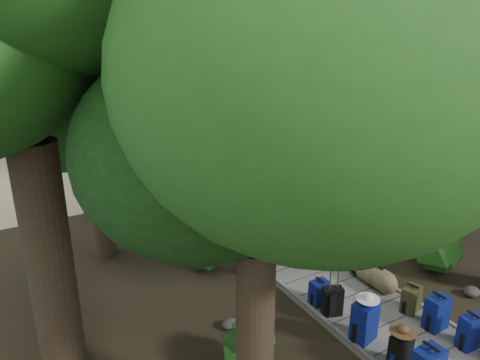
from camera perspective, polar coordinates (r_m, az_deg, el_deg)
ground at (r=11.20m, az=6.36°, el=-9.39°), size 120.00×120.00×0.00m
sand_beach at (r=25.13m, az=-15.59°, el=6.67°), size 40.00×22.00×0.02m
boardwalk at (r=11.89m, az=3.54°, el=-7.12°), size 2.00×12.00×0.12m
backpack_left_b at (r=8.21m, az=19.00°, el=-18.97°), size 0.40×0.32×0.66m
backpack_left_c at (r=8.55m, az=14.95°, el=-16.07°), size 0.50×0.41×0.81m
backpack_left_d at (r=9.37m, az=9.63°, el=-13.19°), size 0.35×0.26×0.52m
backpack_right_b at (r=9.03m, az=26.28°, el=-16.13°), size 0.38×0.28×0.66m
backpack_right_c at (r=9.26m, az=22.88°, el=-14.52°), size 0.41×0.30×0.69m
backpack_right_d at (r=9.58m, az=20.16°, el=-13.35°), size 0.43×0.36×0.56m
duffel_right_khaki at (r=10.18m, az=16.21°, el=-11.17°), size 0.46×0.67×0.43m
duffel_right_black at (r=10.35m, az=15.52°, el=-10.56°), size 0.55×0.75×0.43m
suitcase_on_boardwalk at (r=9.09m, az=11.20°, el=-14.30°), size 0.41×0.31×0.56m
lone_suitcase_on_sand at (r=17.59m, az=-8.18°, el=2.93°), size 0.51×0.38×0.71m
hat_brown at (r=7.98m, az=19.30°, el=-16.71°), size 0.42×0.42×0.12m
hat_white at (r=8.29m, az=15.37°, el=-13.45°), size 0.40×0.40×0.13m
kayak at (r=19.12m, az=-19.63°, el=2.68°), size 1.05×3.03×0.30m
sun_lounger at (r=20.49m, az=-1.15°, el=5.49°), size 1.20×2.17×0.67m
tree_right_c at (r=13.11m, az=16.21°, el=16.45°), size 5.59×5.59×9.67m
tree_right_d at (r=15.92m, az=14.32°, el=17.35°), size 5.35×5.35×9.81m
tree_right_e at (r=18.40m, az=2.70°, el=15.16°), size 4.38×4.38×7.88m
tree_right_f at (r=21.38m, az=5.13°, el=20.35°), size 6.32×6.32×11.29m
tree_left_a at (r=5.41m, az=2.10°, el=-0.42°), size 4.29×4.29×7.16m
tree_left_b at (r=6.92m, az=-25.55°, el=13.84°), size 5.50×5.50×9.90m
tree_left_c at (r=10.58m, az=-17.91°, el=9.60°), size 4.29×4.29×7.47m
tree_back_a at (r=22.88m, az=-20.52°, el=16.94°), size 5.48×5.48×9.48m
tree_back_b at (r=24.47m, az=-12.82°, el=17.05°), size 4.96×4.96×8.86m
tree_back_c at (r=26.05m, az=-5.50°, el=16.45°), size 4.36×4.36×7.84m
palm_right_a at (r=16.28m, az=5.65°, el=13.55°), size 4.31×4.31×7.35m
palm_right_b at (r=21.29m, az=0.08°, el=15.61°), size 3.99×3.99×7.71m
palm_right_c at (r=22.10m, az=-8.41°, el=15.17°), size 4.66×4.66×7.41m
palm_left_a at (r=14.01m, az=-26.31°, el=10.47°), size 4.58×4.58×7.29m
rock_left_b at (r=8.92m, az=-1.17°, el=-17.12°), size 0.31×0.28×0.17m
rock_left_c at (r=10.52m, az=0.61°, el=-10.56°), size 0.44×0.40×0.24m
rock_left_d at (r=12.57m, az=-8.60°, el=-5.62°), size 0.32×0.29×0.18m
rock_right_a at (r=10.83m, az=26.42°, el=-12.08°), size 0.34×0.31×0.19m
rock_right_b at (r=11.92m, az=20.78°, el=-7.93°), size 0.55×0.50×0.30m
rock_right_c at (r=13.18m, az=8.82°, el=-4.36°), size 0.32×0.29×0.18m
shrub_left_a at (r=7.79m, az=1.77°, el=-19.59°), size 1.12×1.12×1.01m
shrub_left_b at (r=10.69m, az=-3.75°, el=-8.68°), size 0.77×0.77×0.69m
shrub_left_c at (r=13.86m, az=-16.47°, el=-1.74°), size 1.19×1.19×1.07m
shrub_right_a at (r=11.15m, az=23.12°, el=-8.14°), size 1.14×1.14×1.03m
shrub_right_b at (r=13.40m, az=10.09°, el=-1.62°), size 1.35×1.35×1.22m
shrub_right_c at (r=16.32m, az=0.54°, el=1.61°), size 0.74×0.74×0.66m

